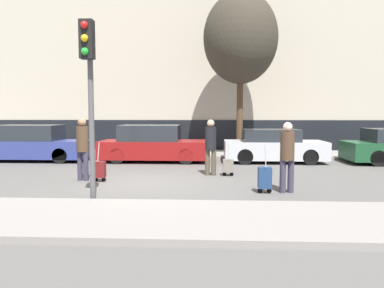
{
  "coord_description": "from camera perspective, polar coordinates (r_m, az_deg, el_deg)",
  "views": [
    {
      "loc": [
        1.85,
        -10.23,
        1.93
      ],
      "look_at": [
        1.22,
        1.8,
        0.95
      ],
      "focal_mm": 35.0,
      "sensor_mm": 36.0,
      "label": 1
    }
  ],
  "objects": [
    {
      "name": "ground_plane",
      "position": [
        10.57,
        -7.15,
        -5.9
      ],
      "size": [
        80.0,
        80.0,
        0.0
      ],
      "primitive_type": "plane",
      "color": "#565451"
    },
    {
      "name": "sidewalk_near",
      "position": [
        6.99,
        -12.67,
        -10.96
      ],
      "size": [
        28.0,
        2.5,
        0.12
      ],
      "color": "gray",
      "rests_on": "ground_plane"
    },
    {
      "name": "sidewalk_far",
      "position": [
        17.43,
        -3.09,
        -1.52
      ],
      "size": [
        28.0,
        3.0,
        0.12
      ],
      "color": "gray",
      "rests_on": "ground_plane"
    },
    {
      "name": "building_facade",
      "position": [
        21.03,
        -2.19,
        16.64
      ],
      "size": [
        28.0,
        2.17,
        12.64
      ],
      "color": "#B7AD99",
      "rests_on": "ground_plane"
    },
    {
      "name": "parked_car_0",
      "position": [
        16.6,
        -23.07,
        -0.04
      ],
      "size": [
        4.45,
        1.7,
        1.47
      ],
      "color": "navy",
      "rests_on": "ground_plane"
    },
    {
      "name": "parked_car_1",
      "position": [
        15.17,
        -5.93,
        -0.1
      ],
      "size": [
        4.3,
        1.82,
        1.47
      ],
      "color": "maroon",
      "rests_on": "ground_plane"
    },
    {
      "name": "parked_car_2",
      "position": [
        15.22,
        12.28,
        -0.38
      ],
      "size": [
        3.93,
        1.78,
        1.31
      ],
      "color": "#B7BABF",
      "rests_on": "ground_plane"
    },
    {
      "name": "pedestrian_left",
      "position": [
        11.19,
        -16.35,
        -0.14
      ],
      "size": [
        0.34,
        0.34,
        1.8
      ],
      "rotation": [
        0.0,
        0.0,
        2.87
      ],
      "color": "#383347",
      "rests_on": "ground_plane"
    },
    {
      "name": "trolley_left",
      "position": [
        10.96,
        -13.91,
        -3.81
      ],
      "size": [
        0.34,
        0.29,
        1.11
      ],
      "color": "maroon",
      "rests_on": "ground_plane"
    },
    {
      "name": "pedestrian_center",
      "position": [
        11.66,
        2.86,
        0.04
      ],
      "size": [
        0.35,
        0.34,
        1.74
      ],
      "rotation": [
        0.0,
        0.0,
        2.99
      ],
      "color": "#4C4233",
      "rests_on": "ground_plane"
    },
    {
      "name": "trolley_center",
      "position": [
        11.67,
        5.52,
        -3.32
      ],
      "size": [
        0.34,
        0.29,
        1.06
      ],
      "color": "slate",
      "rests_on": "ground_plane"
    },
    {
      "name": "pedestrian_right",
      "position": [
        9.37,
        14.31,
        -1.3
      ],
      "size": [
        0.35,
        0.34,
        1.73
      ],
      "rotation": [
        0.0,
        0.0,
        0.15
      ],
      "color": "#383347",
      "rests_on": "ground_plane"
    },
    {
      "name": "trolley_right",
      "position": [
        9.28,
        11.03,
        -5.07
      ],
      "size": [
        0.34,
        0.29,
        1.18
      ],
      "color": "navy",
      "rests_on": "ground_plane"
    },
    {
      "name": "traffic_light",
      "position": [
        8.33,
        -15.45,
        10.17
      ],
      "size": [
        0.28,
        0.47,
        3.87
      ],
      "color": "#515154",
      "rests_on": "ground_plane"
    },
    {
      "name": "bare_tree_near_crossing",
      "position": [
        17.17,
        7.39,
        15.64
      ],
      "size": [
        3.26,
        3.26,
        7.11
      ],
      "color": "#4C3826",
      "rests_on": "sidewalk_far"
    }
  ]
}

